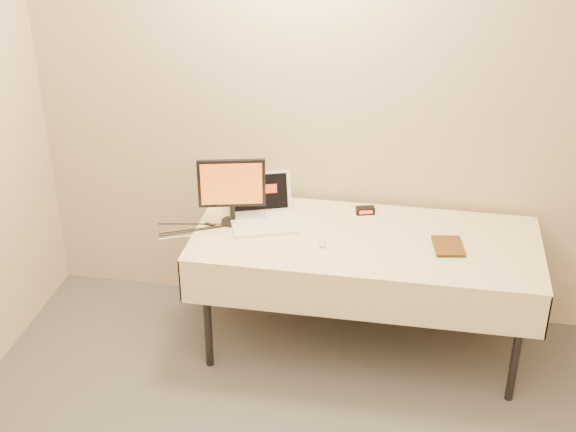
% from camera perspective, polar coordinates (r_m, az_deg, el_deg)
% --- Properties ---
extents(back_wall, '(4.00, 0.10, 2.70)m').
position_cam_1_polar(back_wall, '(4.48, 6.46, 8.12)').
color(back_wall, '#C4B19E').
rests_on(back_wall, ground).
extents(table, '(1.86, 0.81, 0.74)m').
position_cam_1_polar(table, '(4.36, 5.53, -2.26)').
color(table, black).
rests_on(table, ground).
extents(laptop, '(0.45, 0.43, 0.24)m').
position_cam_1_polar(laptop, '(4.45, -1.85, 0.37)').
color(laptop, white).
rests_on(laptop, table).
extents(monitor, '(0.36, 0.16, 0.38)m').
position_cam_1_polar(monitor, '(4.37, -4.03, 2.12)').
color(monitor, black).
rests_on(monitor, table).
extents(book, '(0.15, 0.04, 0.21)m').
position_cam_1_polar(book, '(4.23, 10.41, -1.04)').
color(book, brown).
rests_on(book, table).
extents(alarm_clock, '(0.11, 0.07, 0.04)m').
position_cam_1_polar(alarm_clock, '(4.56, 5.51, 0.40)').
color(alarm_clock, black).
rests_on(alarm_clock, table).
extents(clicker, '(0.06, 0.09, 0.02)m').
position_cam_1_polar(clicker, '(4.24, 2.44, -1.98)').
color(clicker, silver).
rests_on(clicker, table).
extents(paper_form, '(0.12, 0.27, 0.00)m').
position_cam_1_polar(paper_form, '(4.27, 11.52, -2.43)').
color(paper_form, '#B4E0B2').
rests_on(paper_form, table).
extents(usb_dongle, '(0.06, 0.03, 0.01)m').
position_cam_1_polar(usb_dongle, '(4.44, -5.57, -0.61)').
color(usb_dongle, black).
rests_on(usb_dongle, table).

